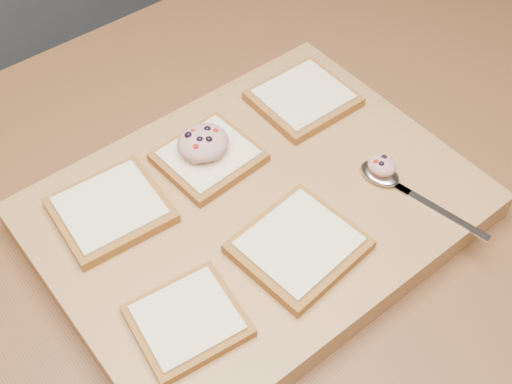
% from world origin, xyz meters
% --- Properties ---
extents(island_counter, '(2.00, 0.80, 0.90)m').
position_xyz_m(island_counter, '(0.00, 0.00, 0.45)').
color(island_counter, slate).
rests_on(island_counter, ground).
extents(cutting_board, '(0.50, 0.38, 0.04)m').
position_xyz_m(cutting_board, '(-0.16, -0.07, 0.92)').
color(cutting_board, tan).
rests_on(cutting_board, island_counter).
extents(bread_far_left, '(0.13, 0.12, 0.02)m').
position_xyz_m(bread_far_left, '(-0.30, 0.02, 0.95)').
color(bread_far_left, '#9F6429').
rests_on(bread_far_left, cutting_board).
extents(bread_far_center, '(0.12, 0.11, 0.02)m').
position_xyz_m(bread_far_center, '(-0.16, 0.02, 0.95)').
color(bread_far_center, '#9F6429').
rests_on(bread_far_center, cutting_board).
extents(bread_far_right, '(0.12, 0.11, 0.02)m').
position_xyz_m(bread_far_right, '(-0.00, 0.03, 0.95)').
color(bread_far_right, '#9F6429').
rests_on(bread_far_right, cutting_board).
extents(bread_near_left, '(0.12, 0.11, 0.02)m').
position_xyz_m(bread_near_left, '(-0.32, -0.15, 0.95)').
color(bread_near_left, '#9F6429').
rests_on(bread_near_left, cutting_board).
extents(bread_near_center, '(0.14, 0.13, 0.02)m').
position_xyz_m(bread_near_center, '(-0.17, -0.15, 0.95)').
color(bread_near_center, '#9F6429').
rests_on(bread_near_center, cutting_board).
extents(tuna_salad_dollop, '(0.06, 0.06, 0.03)m').
position_xyz_m(tuna_salad_dollop, '(-0.17, 0.03, 0.97)').
color(tuna_salad_dollop, tan).
rests_on(tuna_salad_dollop, bread_far_center).
extents(spoon, '(0.06, 0.18, 0.01)m').
position_xyz_m(spoon, '(-0.01, -0.15, 0.95)').
color(spoon, silver).
rests_on(spoon, cutting_board).
extents(spoon_salad, '(0.03, 0.04, 0.02)m').
position_xyz_m(spoon_salad, '(-0.02, -0.13, 0.96)').
color(spoon_salad, tan).
rests_on(spoon_salad, spoon).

